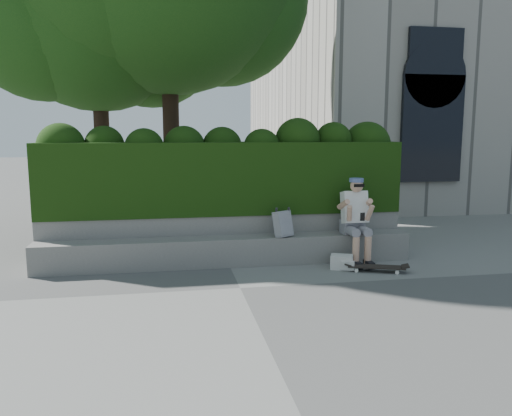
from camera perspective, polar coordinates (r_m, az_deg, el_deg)
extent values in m
plane|color=slate|center=(6.91, -1.83, -9.13)|extent=(80.00, 80.00, 0.00)
cube|color=gray|center=(8.05, -3.13, -4.92)|extent=(6.00, 0.45, 0.45)
cube|color=gray|center=(8.48, -3.53, -3.20)|extent=(6.00, 0.50, 0.75)
cube|color=black|center=(8.56, -3.76, 3.51)|extent=(6.00, 1.00, 1.20)
cylinder|color=black|center=(10.96, -9.60, 6.01)|extent=(0.35, 0.35, 3.27)
cylinder|color=black|center=(11.46, -17.04, 4.52)|extent=(0.33, 0.33, 2.73)
sphere|color=black|center=(11.74, -17.81, 21.17)|extent=(4.37, 4.37, 4.37)
cube|color=gray|center=(8.43, 10.95, -2.13)|extent=(0.36, 0.26, 0.22)
cube|color=silver|center=(8.31, 11.19, 0.09)|extent=(0.40, 0.32, 0.55)
sphere|color=tan|center=(8.20, 11.44, 2.51)|extent=(0.21, 0.21, 0.21)
cylinder|color=#54669A|center=(8.21, 11.41, 3.15)|extent=(0.23, 0.23, 0.06)
cube|color=black|center=(8.00, 12.07, -0.98)|extent=(0.07, 0.02, 0.13)
cylinder|color=tan|center=(8.05, 11.34, -4.92)|extent=(0.11, 0.11, 0.47)
cylinder|color=tan|center=(8.13, 12.66, -4.84)|extent=(0.11, 0.11, 0.47)
cube|color=black|center=(8.05, 11.46, -6.37)|extent=(0.10, 0.26, 0.10)
cube|color=black|center=(8.12, 12.78, -6.28)|extent=(0.10, 0.26, 0.10)
cube|color=black|center=(7.88, 13.59, -6.53)|extent=(0.88, 0.50, 0.02)
cylinder|color=silver|center=(7.79, 11.40, -7.01)|extent=(0.07, 0.05, 0.06)
cylinder|color=silver|center=(7.97, 11.38, -6.67)|extent=(0.07, 0.05, 0.06)
cylinder|color=silver|center=(7.83, 15.82, -7.09)|extent=(0.07, 0.05, 0.06)
cylinder|color=silver|center=(8.01, 15.69, -6.75)|extent=(0.07, 0.05, 0.06)
cube|color=#B5B6BA|center=(8.01, 3.09, -1.83)|extent=(0.32, 0.28, 0.41)
cube|color=silver|center=(7.93, 9.76, -6.10)|extent=(0.40, 0.35, 0.22)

